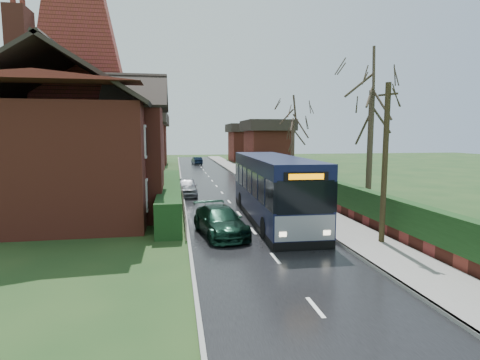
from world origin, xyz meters
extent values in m
plane|color=#34481F|center=(0.00, 0.00, 0.00)|extent=(140.00, 140.00, 0.00)
cube|color=black|center=(0.00, 10.00, 0.01)|extent=(6.00, 100.00, 0.02)
cube|color=slate|center=(4.25, 10.00, 0.07)|extent=(2.50, 100.00, 0.14)
cube|color=gray|center=(3.05, 10.00, 0.07)|extent=(0.12, 100.00, 0.14)
cube|color=gray|center=(-3.05, 10.00, 0.05)|extent=(0.12, 100.00, 0.10)
cube|color=black|center=(-3.90, 5.00, 0.80)|extent=(1.20, 16.00, 1.60)
cube|color=maroon|center=(5.80, 10.00, 0.30)|extent=(0.30, 50.00, 0.60)
cube|color=black|center=(5.80, 10.00, 1.20)|extent=(0.60, 50.00, 1.20)
cube|color=maroon|center=(-9.00, 5.00, 3.00)|extent=(8.00, 14.00, 6.00)
cube|color=maroon|center=(-5.50, 2.00, 3.00)|extent=(2.50, 4.00, 6.00)
cube|color=brown|center=(-10.50, 0.50, 9.20)|extent=(0.90, 1.40, 2.20)
cube|color=brown|center=(-8.00, 9.00, 9.20)|extent=(0.90, 1.40, 2.20)
cube|color=silver|center=(-4.95, 0.00, 1.60)|extent=(0.08, 1.20, 1.60)
cube|color=black|center=(-4.92, 0.00, 1.60)|extent=(0.03, 0.95, 1.35)
cube|color=silver|center=(-4.95, 0.00, 4.20)|extent=(0.08, 1.20, 1.60)
cube|color=black|center=(-4.92, 0.00, 4.20)|extent=(0.03, 0.95, 1.35)
cube|color=silver|center=(-4.95, 4.00, 1.60)|extent=(0.08, 1.20, 1.60)
cube|color=black|center=(-4.92, 4.00, 1.60)|extent=(0.03, 0.95, 1.35)
cube|color=silver|center=(-4.95, 4.00, 4.20)|extent=(0.08, 1.20, 1.60)
cube|color=black|center=(-4.92, 4.00, 4.20)|extent=(0.03, 0.95, 1.35)
cube|color=silver|center=(-4.95, 8.00, 1.60)|extent=(0.08, 1.20, 1.60)
cube|color=black|center=(-4.92, 8.00, 1.60)|extent=(0.03, 0.95, 1.35)
cube|color=silver|center=(-4.95, 8.00, 4.20)|extent=(0.08, 1.20, 1.60)
cube|color=black|center=(-4.92, 8.00, 4.20)|extent=(0.03, 0.95, 1.35)
cube|color=silver|center=(-4.95, 10.50, 1.60)|extent=(0.08, 1.20, 1.60)
cube|color=black|center=(-4.92, 10.50, 1.60)|extent=(0.03, 0.95, 1.35)
cube|color=silver|center=(-4.95, 10.50, 4.20)|extent=(0.08, 1.20, 1.60)
cube|color=black|center=(-4.92, 10.50, 4.20)|extent=(0.03, 0.95, 1.35)
cube|color=black|center=(1.53, 0.26, 0.93)|extent=(2.85, 11.20, 1.15)
cube|color=black|center=(1.53, 0.26, 2.11)|extent=(2.87, 11.20, 1.21)
cube|color=black|center=(1.53, 0.26, 3.06)|extent=(2.85, 11.20, 0.67)
cube|color=black|center=(1.53, 0.26, 0.18)|extent=(2.85, 11.20, 0.35)
cube|color=gray|center=(1.38, -5.25, 0.91)|extent=(2.43, 0.19, 1.01)
cube|color=black|center=(1.37, -5.28, 2.12)|extent=(2.28, 0.15, 1.32)
cube|color=black|center=(1.37, -5.28, 2.93)|extent=(1.77, 0.13, 0.35)
cube|color=#FF8C00|center=(1.37, -5.32, 2.93)|extent=(1.39, 0.08, 0.22)
cube|color=black|center=(1.37, -5.26, 0.22)|extent=(2.48, 0.21, 0.30)
cube|color=#FFF2CC|center=(0.49, -5.28, 0.71)|extent=(0.28, 0.06, 0.18)
cube|color=#FFF2CC|center=(2.26, -5.33, 0.71)|extent=(0.28, 0.06, 0.18)
cylinder|color=black|center=(0.29, -3.26, 0.49)|extent=(0.31, 0.98, 0.97)
cylinder|color=black|center=(2.57, -3.33, 0.49)|extent=(0.31, 0.98, 0.97)
cylinder|color=black|center=(0.49, 3.86, 0.49)|extent=(0.31, 0.98, 0.97)
cylinder|color=black|center=(2.78, 3.79, 0.49)|extent=(0.31, 0.98, 0.97)
imported|color=#A1A1A6|center=(-2.80, 9.16, 0.69)|extent=(1.67, 4.05, 1.37)
imported|color=black|center=(-1.60, -2.34, 0.64)|extent=(2.48, 4.62, 1.27)
imported|color=black|center=(-0.31, 39.51, 0.59)|extent=(1.66, 3.71, 1.18)
cylinder|color=slate|center=(4.00, 1.13, 1.54)|extent=(0.09, 0.09, 3.09)
cube|color=silver|center=(4.00, 1.13, 2.87)|extent=(0.24, 0.45, 0.35)
cube|color=silver|center=(4.00, 1.13, 2.42)|extent=(0.21, 0.41, 0.31)
cylinder|color=black|center=(4.80, -5.00, 3.29)|extent=(0.23, 0.23, 6.58)
cube|color=black|center=(4.80, -5.00, 6.11)|extent=(0.42, 0.80, 0.08)
cylinder|color=#362B20|center=(8.09, 2.20, 3.59)|extent=(0.35, 0.35, 7.18)
cylinder|color=#34281F|center=(6.00, 10.88, 2.86)|extent=(0.31, 0.31, 5.73)
cylinder|color=#33281E|center=(-11.42, 10.42, 3.49)|extent=(0.32, 0.32, 6.98)
camera|label=1|loc=(-3.53, -18.86, 4.49)|focal=28.00mm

